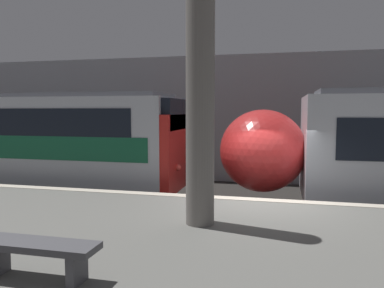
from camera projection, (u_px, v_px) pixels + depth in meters
ground_plane at (259, 242)px, 8.44m from camera, size 120.00×120.00×0.00m
platform at (249, 271)px, 5.76m from camera, size 40.00×5.44×1.02m
station_rear_barrier at (270, 119)px, 15.12m from camera, size 50.00×0.15×5.24m
support_pillar_near at (200, 110)px, 6.32m from camera, size 0.49×0.49×3.93m
platform_bench at (36, 251)px, 4.31m from camera, size 1.50×0.40×0.45m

